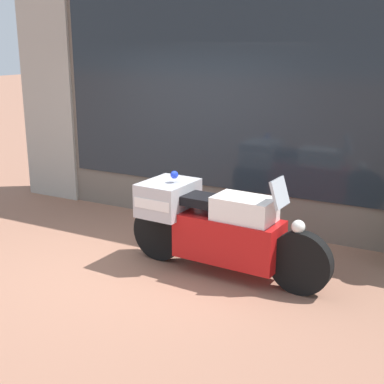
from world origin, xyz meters
TOP-DOWN VIEW (x-y plane):
  - ground_plane at (0.00, 0.00)m, footprint 60.00×60.00m
  - shop_building at (-0.45, 2.00)m, footprint 6.49×0.55m
  - window_display at (0.43, 2.03)m, footprint 5.02×0.30m
  - paramedic_motorcycle at (0.99, 0.30)m, footprint 2.41×0.69m

SIDE VIEW (x-z plane):
  - ground_plane at x=0.00m, z-range 0.00..0.00m
  - window_display at x=0.43m, z-range -0.50..1.43m
  - paramedic_motorcycle at x=0.99m, z-range -0.03..1.15m
  - shop_building at x=-0.45m, z-range 0.01..3.66m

